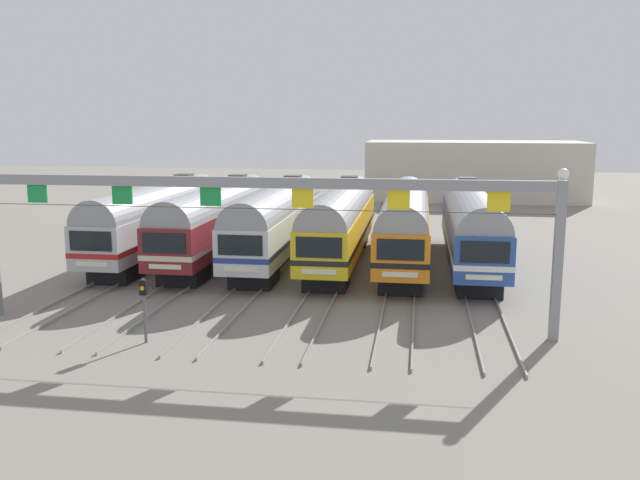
# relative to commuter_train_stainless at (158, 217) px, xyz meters

# --- Properties ---
(ground_plane) EXTENTS (160.00, 160.00, 0.00)m
(ground_plane) POSITION_rel_commuter_train_stainless_xyz_m (9.89, 0.00, -2.69)
(ground_plane) COLOR gray
(track_bed) EXTENTS (21.29, 70.00, 0.15)m
(track_bed) POSITION_rel_commuter_train_stainless_xyz_m (9.89, 17.00, -2.61)
(track_bed) COLOR gray
(track_bed) RESTS_ON ground
(commuter_train_stainless) EXTENTS (2.88, 18.06, 5.05)m
(commuter_train_stainless) POSITION_rel_commuter_train_stainless_xyz_m (0.00, 0.00, 0.00)
(commuter_train_stainless) COLOR #B2B5BA
(commuter_train_stainless) RESTS_ON ground
(commuter_train_maroon) EXTENTS (2.88, 18.06, 5.05)m
(commuter_train_maroon) POSITION_rel_commuter_train_stainless_xyz_m (3.96, 0.00, 0.00)
(commuter_train_maroon) COLOR maroon
(commuter_train_maroon) RESTS_ON ground
(commuter_train_silver) EXTENTS (2.88, 18.06, 5.05)m
(commuter_train_silver) POSITION_rel_commuter_train_stainless_xyz_m (7.91, 0.00, 0.00)
(commuter_train_silver) COLOR silver
(commuter_train_silver) RESTS_ON ground
(commuter_train_yellow) EXTENTS (2.88, 18.06, 5.05)m
(commuter_train_yellow) POSITION_rel_commuter_train_stainless_xyz_m (11.87, 0.00, 0.00)
(commuter_train_yellow) COLOR gold
(commuter_train_yellow) RESTS_ON ground
(commuter_train_orange) EXTENTS (2.88, 18.06, 4.77)m
(commuter_train_orange) POSITION_rel_commuter_train_stainless_xyz_m (15.83, -0.00, -0.00)
(commuter_train_orange) COLOR orange
(commuter_train_orange) RESTS_ON ground
(commuter_train_blue) EXTENTS (2.88, 18.06, 5.05)m
(commuter_train_blue) POSITION_rel_commuter_train_stainless_xyz_m (19.78, 0.00, 0.00)
(commuter_train_blue) COLOR #284C9E
(commuter_train_blue) RESTS_ON ground
(catenary_gantry) EXTENTS (25.02, 0.44, 6.97)m
(catenary_gantry) POSITION_rel_commuter_train_stainless_xyz_m (9.89, -13.50, 2.65)
(catenary_gantry) COLOR gray
(catenary_gantry) RESTS_ON ground
(yard_signal_mast) EXTENTS (0.28, 0.35, 2.63)m
(yard_signal_mast) POSITION_rel_commuter_train_stainless_xyz_m (5.94, -16.26, -0.84)
(yard_signal_mast) COLOR #59595E
(yard_signal_mast) RESTS_ON ground
(maintenance_building) EXTENTS (23.74, 10.00, 6.47)m
(maintenance_building) POSITION_rel_commuter_train_stainless_xyz_m (22.59, 36.78, 0.55)
(maintenance_building) COLOR beige
(maintenance_building) RESTS_ON ground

